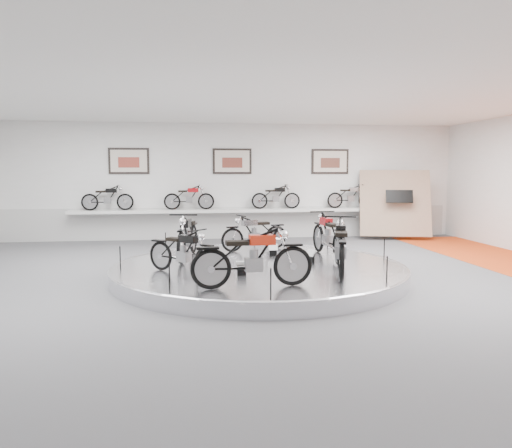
{
  "coord_description": "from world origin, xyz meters",
  "views": [
    {
      "loc": [
        -1.51,
        -10.41,
        2.34
      ],
      "look_at": [
        -0.03,
        0.6,
        1.17
      ],
      "focal_mm": 35.0,
      "sensor_mm": 36.0,
      "label": 1
    }
  ],
  "objects": [
    {
      "name": "floor",
      "position": [
        0.0,
        0.0,
        0.0
      ],
      "size": [
        16.0,
        16.0,
        0.0
      ],
      "primitive_type": "plane",
      "color": "#4F4F51",
      "rests_on": "ground"
    },
    {
      "name": "shelf",
      "position": [
        0.0,
        6.7,
        1.0
      ],
      "size": [
        11.0,
        0.55,
        0.1
      ],
      "primitive_type": "cube",
      "color": "silver",
      "rests_on": "wall_back"
    },
    {
      "name": "ceiling",
      "position": [
        0.0,
        0.0,
        4.0
      ],
      "size": [
        16.0,
        16.0,
        0.0
      ],
      "primitive_type": "plane",
      "rotation": [
        3.14,
        0.0,
        0.0
      ],
      "color": "white",
      "rests_on": "wall_back"
    },
    {
      "name": "shelf_bike_d",
      "position": [
        4.2,
        6.7,
        1.42
      ],
      "size": [
        1.22,
        0.43,
        0.73
      ],
      "primitive_type": null,
      "color": "#A6A6AB",
      "rests_on": "shelf"
    },
    {
      "name": "bike_a",
      "position": [
        1.79,
        1.1,
        0.84
      ],
      "size": [
        0.77,
        1.87,
        1.08
      ],
      "primitive_type": null,
      "rotation": [
        0.0,
        0.0,
        1.64
      ],
      "color": "maroon",
      "rests_on": "display_platform"
    },
    {
      "name": "bike_e",
      "position": [
        -0.42,
        -1.83,
        0.84
      ],
      "size": [
        1.89,
        0.78,
        1.09
      ],
      "primitive_type": null,
      "rotation": [
        0.0,
        0.0,
        6.35
      ],
      "color": "#B6210C",
      "rests_on": "display_platform"
    },
    {
      "name": "bike_d",
      "position": [
        -1.64,
        -0.46,
        0.76
      ],
      "size": [
        1.53,
        1.46,
        0.92
      ],
      "primitive_type": null,
      "rotation": [
        0.0,
        0.0,
        5.55
      ],
      "color": "black",
      "rests_on": "display_platform"
    },
    {
      "name": "platform_rim",
      "position": [
        0.0,
        0.3,
        0.27
      ],
      "size": [
        6.4,
        6.4,
        0.1
      ],
      "primitive_type": "torus",
      "color": "#B2B2BA",
      "rests_on": "display_platform"
    },
    {
      "name": "poster_center",
      "position": [
        0.0,
        6.96,
        2.7
      ],
      "size": [
        1.35,
        0.06,
        0.88
      ],
      "primitive_type": "cube",
      "color": "beige",
      "rests_on": "wall_back"
    },
    {
      "name": "shelf_bike_c",
      "position": [
        1.5,
        6.7,
        1.42
      ],
      "size": [
        1.22,
        0.43,
        0.73
      ],
      "primitive_type": null,
      "color": "black",
      "rests_on": "shelf"
    },
    {
      "name": "display_platform",
      "position": [
        0.0,
        0.3,
        0.15
      ],
      "size": [
        6.4,
        6.4,
        0.3
      ],
      "primitive_type": "cylinder",
      "color": "silver",
      "rests_on": "floor"
    },
    {
      "name": "wall_back",
      "position": [
        0.0,
        7.0,
        2.0
      ],
      "size": [
        16.0,
        0.0,
        16.0
      ],
      "primitive_type": "plane",
      "rotation": [
        1.57,
        0.0,
        0.0
      ],
      "color": "white",
      "rests_on": "floor"
    },
    {
      "name": "bike_f",
      "position": [
        1.5,
        -0.81,
        0.86
      ],
      "size": [
        1.16,
        2.02,
        1.12
      ],
      "primitive_type": null,
      "rotation": [
        0.0,
        0.0,
        7.58
      ],
      "color": "black",
      "rests_on": "display_platform"
    },
    {
      "name": "shelf_bike_a",
      "position": [
        -4.2,
        6.7,
        1.42
      ],
      "size": [
        1.22,
        0.43,
        0.73
      ],
      "primitive_type": null,
      "color": "black",
      "rests_on": "shelf"
    },
    {
      "name": "display_panel",
      "position": [
        5.6,
        6.1,
        1.25
      ],
      "size": [
        2.56,
        1.52,
        2.3
      ],
      "primitive_type": "cube",
      "rotation": [
        -0.35,
        0.0,
        -0.26
      ],
      "color": "#A07F66",
      "rests_on": "floor"
    },
    {
      "name": "poster_right",
      "position": [
        3.5,
        6.96,
        2.7
      ],
      "size": [
        1.35,
        0.06,
        0.88
      ],
      "primitive_type": "cube",
      "color": "beige",
      "rests_on": "wall_back"
    },
    {
      "name": "bike_c",
      "position": [
        -1.55,
        1.36,
        0.85
      ],
      "size": [
        0.99,
        1.95,
        1.09
      ],
      "primitive_type": null,
      "rotation": [
        0.0,
        0.0,
        4.52
      ],
      "color": "black",
      "rests_on": "display_platform"
    },
    {
      "name": "poster_left",
      "position": [
        -3.5,
        6.96,
        2.7
      ],
      "size": [
        1.35,
        0.06,
        0.88
      ],
      "primitive_type": "cube",
      "color": "beige",
      "rests_on": "wall_back"
    },
    {
      "name": "shelf_bike_b",
      "position": [
        -1.5,
        6.7,
        1.42
      ],
      "size": [
        1.22,
        0.43,
        0.73
      ],
      "primitive_type": null,
      "color": "maroon",
      "rests_on": "shelf"
    },
    {
      "name": "wall_front",
      "position": [
        0.0,
        -7.0,
        2.0
      ],
      "size": [
        16.0,
        0.0,
        16.0
      ],
      "primitive_type": "plane",
      "rotation": [
        -1.57,
        0.0,
        0.0
      ],
      "color": "white",
      "rests_on": "floor"
    },
    {
      "name": "dado_band",
      "position": [
        0.0,
        6.98,
        0.55
      ],
      "size": [
        15.68,
        0.04,
        1.1
      ],
      "primitive_type": "cube",
      "color": "#BCBCBA",
      "rests_on": "floor"
    },
    {
      "name": "bike_b",
      "position": [
        0.17,
        2.32,
        0.77
      ],
      "size": [
        1.69,
        1.06,
        0.94
      ],
      "primitive_type": null,
      "rotation": [
        0.0,
        0.0,
        3.48
      ],
      "color": "#A6A6AB",
      "rests_on": "display_platform"
    }
  ]
}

